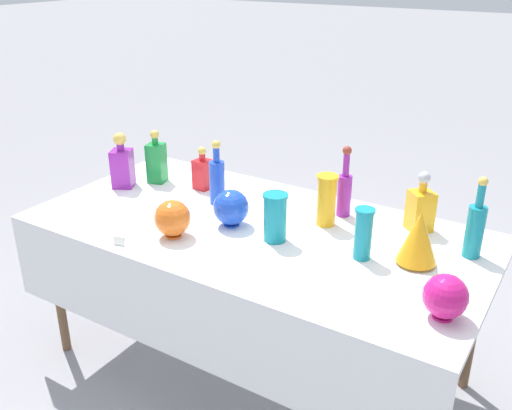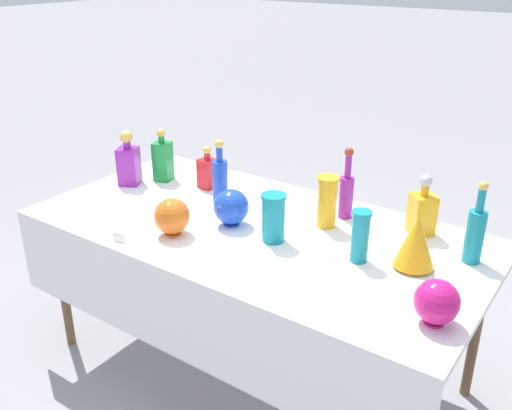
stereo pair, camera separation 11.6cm
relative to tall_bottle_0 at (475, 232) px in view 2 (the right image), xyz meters
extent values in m
plane|color=gray|center=(-0.85, -0.22, -0.88)|extent=(40.00, 40.00, 0.00)
cube|color=white|center=(-0.85, -0.22, -0.14)|extent=(1.98, 0.99, 0.03)
cube|color=white|center=(-0.85, -0.72, -0.32)|extent=(1.98, 0.01, 0.39)
cylinder|color=brown|center=(-1.74, -0.62, -0.52)|extent=(0.04, 0.04, 0.73)
cylinder|color=brown|center=(-1.74, 0.18, -0.52)|extent=(0.04, 0.04, 0.73)
cylinder|color=brown|center=(0.04, 0.18, -0.52)|extent=(0.04, 0.04, 0.73)
cylinder|color=teal|center=(0.00, 0.00, -0.02)|extent=(0.07, 0.07, 0.21)
cylinder|color=teal|center=(0.00, 0.00, 0.13)|extent=(0.03, 0.03, 0.09)
sphere|color=gold|center=(0.00, 0.00, 0.19)|extent=(0.04, 0.04, 0.04)
cylinder|color=purple|center=(-0.58, 0.09, -0.03)|extent=(0.06, 0.06, 0.19)
cylinder|color=purple|center=(-0.58, 0.09, 0.12)|extent=(0.03, 0.03, 0.11)
sphere|color=maroon|center=(-0.58, 0.09, 0.18)|extent=(0.04, 0.04, 0.04)
cylinder|color=blue|center=(-1.14, -0.10, -0.02)|extent=(0.07, 0.07, 0.21)
cylinder|color=blue|center=(-1.14, -0.10, 0.12)|extent=(0.03, 0.03, 0.07)
sphere|color=gold|center=(-1.14, -0.10, 0.16)|extent=(0.04, 0.04, 0.04)
cube|color=orange|center=(-0.25, 0.12, -0.04)|extent=(0.13, 0.13, 0.17)
cylinder|color=orange|center=(-0.25, 0.12, 0.07)|extent=(0.03, 0.03, 0.05)
sphere|color=#B2B2B7|center=(-0.25, 0.12, 0.11)|extent=(0.05, 0.05, 0.05)
cube|color=#198C38|center=(-1.57, -0.04, -0.02)|extent=(0.10, 0.10, 0.20)
cylinder|color=#198C38|center=(-1.57, -0.04, 0.10)|extent=(0.03, 0.03, 0.04)
sphere|color=gold|center=(-1.57, -0.04, 0.13)|extent=(0.05, 0.05, 0.05)
cube|color=red|center=(-1.31, 0.01, -0.05)|extent=(0.09, 0.09, 0.15)
cylinder|color=red|center=(-1.31, 0.01, 0.04)|extent=(0.03, 0.03, 0.04)
sphere|color=gold|center=(-1.31, 0.01, 0.07)|extent=(0.04, 0.04, 0.04)
cube|color=purple|center=(-1.67, -0.18, -0.03)|extent=(0.13, 0.13, 0.19)
cylinder|color=purple|center=(-1.67, -0.18, 0.09)|extent=(0.04, 0.04, 0.04)
sphere|color=gold|center=(-1.67, -0.18, 0.13)|extent=(0.06, 0.06, 0.06)
cylinder|color=teal|center=(-0.36, -0.24, -0.02)|extent=(0.07, 0.07, 0.21)
cylinder|color=teal|center=(-0.36, -0.24, 0.08)|extent=(0.08, 0.08, 0.01)
cylinder|color=teal|center=(-0.72, -0.29, -0.02)|extent=(0.09, 0.09, 0.20)
cylinder|color=teal|center=(-0.72, -0.29, 0.07)|extent=(0.10, 0.10, 0.01)
cylinder|color=orange|center=(-0.61, -0.04, -0.01)|extent=(0.08, 0.08, 0.23)
cylinder|color=orange|center=(-0.61, -0.04, 0.10)|extent=(0.10, 0.10, 0.01)
cylinder|color=orange|center=(-0.16, -0.17, -0.12)|extent=(0.07, 0.07, 0.01)
cone|color=orange|center=(-0.16, -0.17, -0.01)|extent=(0.15, 0.15, 0.21)
cylinder|color=#C61972|center=(0.02, -0.48, -0.12)|extent=(0.07, 0.07, 0.01)
sphere|color=#C61972|center=(0.02, -0.48, -0.04)|extent=(0.15, 0.15, 0.15)
cylinder|color=orange|center=(-1.09, -0.49, -0.12)|extent=(0.07, 0.07, 0.01)
sphere|color=orange|center=(-1.09, -0.49, -0.04)|extent=(0.15, 0.15, 0.15)
cylinder|color=blue|center=(-0.95, -0.27, -0.12)|extent=(0.07, 0.07, 0.01)
sphere|color=blue|center=(-0.95, -0.27, -0.04)|extent=(0.15, 0.15, 0.15)
cube|color=white|center=(-1.23, -0.66, -0.11)|extent=(0.05, 0.03, 0.04)
camera|label=1|loc=(0.33, -2.11, 0.96)|focal=40.00mm
camera|label=2|loc=(0.43, -2.04, 0.96)|focal=40.00mm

